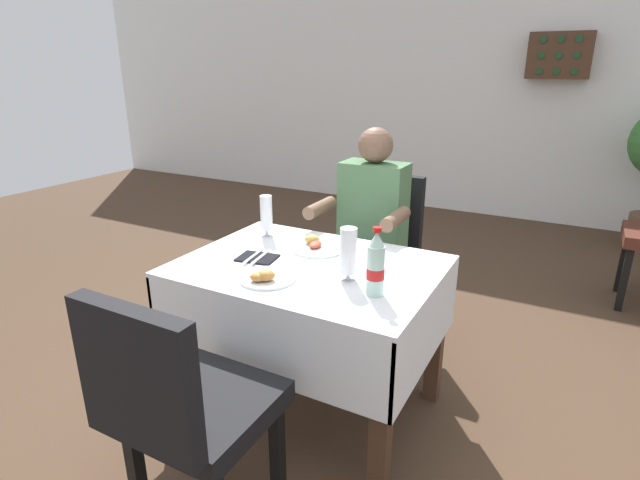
# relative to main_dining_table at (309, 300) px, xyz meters

# --- Properties ---
(ground_plane) EXTENTS (11.00, 11.00, 0.00)m
(ground_plane) POSITION_rel_main_dining_table_xyz_m (0.05, -0.18, -0.57)
(ground_plane) COLOR #473323
(back_wall) EXTENTS (11.00, 0.12, 3.12)m
(back_wall) POSITION_rel_main_dining_table_xyz_m (0.05, 3.88, 0.99)
(back_wall) COLOR white
(back_wall) RESTS_ON ground
(main_dining_table) EXTENTS (1.11, 0.82, 0.75)m
(main_dining_table) POSITION_rel_main_dining_table_xyz_m (0.00, 0.00, 0.00)
(main_dining_table) COLOR white
(main_dining_table) RESTS_ON ground
(chair_far_diner_seat) EXTENTS (0.44, 0.50, 0.97)m
(chair_far_diner_seat) POSITION_rel_main_dining_table_xyz_m (0.00, 0.80, -0.02)
(chair_far_diner_seat) COLOR black
(chair_far_diner_seat) RESTS_ON ground
(chair_near_camera_side) EXTENTS (0.44, 0.50, 0.97)m
(chair_near_camera_side) POSITION_rel_main_dining_table_xyz_m (-0.00, -0.80, -0.02)
(chair_near_camera_side) COLOR black
(chair_near_camera_side) RESTS_ON ground
(seated_diner_far) EXTENTS (0.50, 0.46, 1.26)m
(seated_diner_far) POSITION_rel_main_dining_table_xyz_m (-0.01, 0.70, 0.14)
(seated_diner_far) COLOR #282D42
(seated_diner_far) RESTS_ON ground
(plate_near_camera) EXTENTS (0.23, 0.23, 0.06)m
(plate_near_camera) POSITION_rel_main_dining_table_xyz_m (-0.06, -0.24, 0.19)
(plate_near_camera) COLOR white
(plate_near_camera) RESTS_ON main_dining_table
(plate_far_diner) EXTENTS (0.25, 0.25, 0.06)m
(plate_far_diner) POSITION_rel_main_dining_table_xyz_m (-0.06, 0.18, 0.19)
(plate_far_diner) COLOR white
(plate_far_diner) RESTS_ON main_dining_table
(beer_glass_left) EXTENTS (0.07, 0.07, 0.22)m
(beer_glass_left) POSITION_rel_main_dining_table_xyz_m (0.23, -0.08, 0.29)
(beer_glass_left) COLOR white
(beer_glass_left) RESTS_ON main_dining_table
(beer_glass_middle) EXTENTS (0.07, 0.07, 0.21)m
(beer_glass_middle) POSITION_rel_main_dining_table_xyz_m (-0.37, 0.22, 0.28)
(beer_glass_middle) COLOR white
(beer_glass_middle) RESTS_ON main_dining_table
(cola_bottle_primary) EXTENTS (0.07, 0.07, 0.27)m
(cola_bottle_primary) POSITION_rel_main_dining_table_xyz_m (0.37, -0.15, 0.29)
(cola_bottle_primary) COLOR silver
(cola_bottle_primary) RESTS_ON main_dining_table
(napkin_cutlery_set) EXTENTS (0.19, 0.20, 0.01)m
(napkin_cutlery_set) POSITION_rel_main_dining_table_xyz_m (-0.24, -0.06, 0.18)
(napkin_cutlery_set) COLOR black
(napkin_cutlery_set) RESTS_ON main_dining_table
(wall_bottle_rack) EXTENTS (0.56, 0.21, 0.42)m
(wall_bottle_rack) POSITION_rel_main_dining_table_xyz_m (0.62, 3.72, 1.09)
(wall_bottle_rack) COLOR #472D1E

